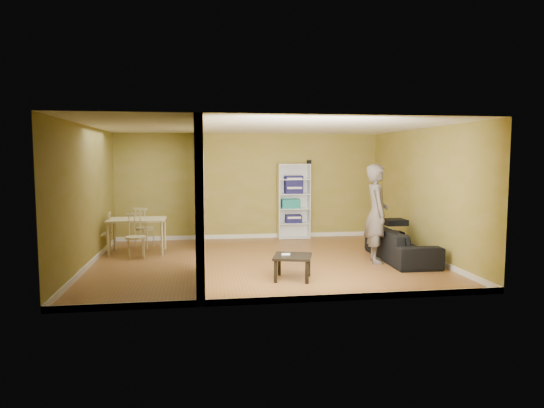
{
  "coord_description": "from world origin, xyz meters",
  "views": [
    {
      "loc": [
        -1.16,
        -9.21,
        2.02
      ],
      "look_at": [
        0.2,
        0.2,
        1.1
      ],
      "focal_mm": 32.0,
      "sensor_mm": 36.0,
      "label": 1
    }
  ],
  "objects_px": {
    "person": "(377,205)",
    "chair_left": "(103,233)",
    "coffee_table": "(293,259)",
    "dining_table": "(137,222)",
    "bookshelf": "(293,201)",
    "chair_far": "(144,227)",
    "sofa": "(401,240)",
    "chair_near": "(136,236)"
  },
  "relations": [
    {
      "from": "person",
      "to": "chair_left",
      "type": "distance_m",
      "value": 5.69
    },
    {
      "from": "coffee_table",
      "to": "dining_table",
      "type": "distance_m",
      "value": 3.91
    },
    {
      "from": "bookshelf",
      "to": "chair_far",
      "type": "bearing_deg",
      "value": -167.68
    },
    {
      "from": "sofa",
      "to": "chair_far",
      "type": "distance_m",
      "value": 5.56
    },
    {
      "from": "person",
      "to": "chair_near",
      "type": "xyz_separation_m",
      "value": [
        -4.64,
        1.04,
        -0.66
      ]
    },
    {
      "from": "person",
      "to": "chair_far",
      "type": "relative_size",
      "value": 2.42
    },
    {
      "from": "chair_near",
      "to": "coffee_table",
      "type": "bearing_deg",
      "value": -49.59
    },
    {
      "from": "person",
      "to": "chair_near",
      "type": "relative_size",
      "value": 2.45
    },
    {
      "from": "bookshelf",
      "to": "dining_table",
      "type": "relative_size",
      "value": 1.59
    },
    {
      "from": "bookshelf",
      "to": "chair_near",
      "type": "height_order",
      "value": "bookshelf"
    },
    {
      "from": "chair_far",
      "to": "dining_table",
      "type": "bearing_deg",
      "value": 107.67
    },
    {
      "from": "person",
      "to": "dining_table",
      "type": "xyz_separation_m",
      "value": [
        -4.67,
        1.59,
        -0.46
      ]
    },
    {
      "from": "sofa",
      "to": "dining_table",
      "type": "relative_size",
      "value": 1.81
    },
    {
      "from": "person",
      "to": "dining_table",
      "type": "bearing_deg",
      "value": 80.97
    },
    {
      "from": "sofa",
      "to": "bookshelf",
      "type": "xyz_separation_m",
      "value": [
        -1.61,
        2.87,
        0.53
      ]
    },
    {
      "from": "sofa",
      "to": "coffee_table",
      "type": "relative_size",
      "value": 3.49
    },
    {
      "from": "chair_left",
      "to": "chair_near",
      "type": "height_order",
      "value": "chair_near"
    },
    {
      "from": "dining_table",
      "to": "coffee_table",
      "type": "bearing_deg",
      "value": -43.37
    },
    {
      "from": "dining_table",
      "to": "person",
      "type": "bearing_deg",
      "value": -18.81
    },
    {
      "from": "person",
      "to": "dining_table",
      "type": "relative_size",
      "value": 1.9
    },
    {
      "from": "sofa",
      "to": "person",
      "type": "distance_m",
      "value": 0.9
    },
    {
      "from": "sofa",
      "to": "chair_left",
      "type": "relative_size",
      "value": 2.44
    },
    {
      "from": "bookshelf",
      "to": "dining_table",
      "type": "xyz_separation_m",
      "value": [
        -3.62,
        -1.39,
        -0.28
      ]
    },
    {
      "from": "chair_near",
      "to": "chair_far",
      "type": "xyz_separation_m",
      "value": [
        0.04,
        1.17,
        0.01
      ]
    },
    {
      "from": "coffee_table",
      "to": "chair_near",
      "type": "bearing_deg",
      "value": 142.82
    },
    {
      "from": "bookshelf",
      "to": "chair_near",
      "type": "distance_m",
      "value": 4.1
    },
    {
      "from": "chair_left",
      "to": "chair_far",
      "type": "distance_m",
      "value": 0.96
    },
    {
      "from": "chair_left",
      "to": "chair_near",
      "type": "relative_size",
      "value": 0.96
    },
    {
      "from": "sofa",
      "to": "coffee_table",
      "type": "height_order",
      "value": "sofa"
    },
    {
      "from": "chair_far",
      "to": "chair_left",
      "type": "bearing_deg",
      "value": 58.47
    },
    {
      "from": "dining_table",
      "to": "sofa",
      "type": "bearing_deg",
      "value": -15.79
    },
    {
      "from": "person",
      "to": "chair_far",
      "type": "distance_m",
      "value": 5.14
    },
    {
      "from": "sofa",
      "to": "chair_far",
      "type": "bearing_deg",
      "value": 69.72
    },
    {
      "from": "sofa",
      "to": "person",
      "type": "height_order",
      "value": "person"
    },
    {
      "from": "sofa",
      "to": "bookshelf",
      "type": "height_order",
      "value": "bookshelf"
    },
    {
      "from": "bookshelf",
      "to": "chair_left",
      "type": "height_order",
      "value": "bookshelf"
    },
    {
      "from": "person",
      "to": "coffee_table",
      "type": "xyz_separation_m",
      "value": [
        -1.84,
        -1.08,
        -0.76
      ]
    },
    {
      "from": "bookshelf",
      "to": "chair_far",
      "type": "relative_size",
      "value": 2.03
    },
    {
      "from": "bookshelf",
      "to": "coffee_table",
      "type": "relative_size",
      "value": 3.07
    },
    {
      "from": "coffee_table",
      "to": "dining_table",
      "type": "xyz_separation_m",
      "value": [
        -2.83,
        2.68,
        0.31
      ]
    },
    {
      "from": "chair_far",
      "to": "coffee_table",
      "type": "bearing_deg",
      "value": 154.62
    },
    {
      "from": "dining_table",
      "to": "chair_far",
      "type": "xyz_separation_m",
      "value": [
        0.08,
        0.62,
        -0.19
      ]
    }
  ]
}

